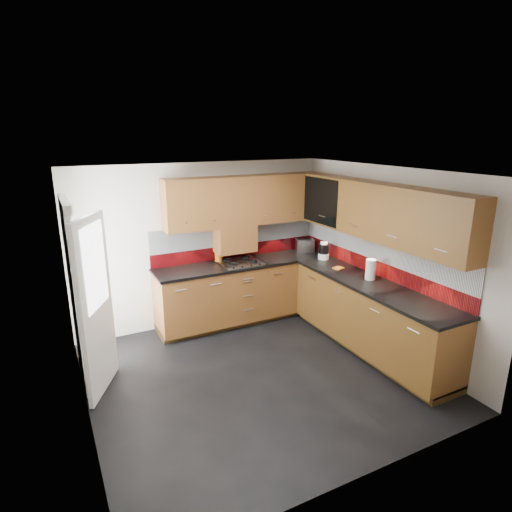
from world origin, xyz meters
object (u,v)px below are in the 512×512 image
utensil_pot (219,255)px  food_processor (324,251)px  gas_hob (240,262)px  toaster (305,245)px

utensil_pot → food_processor: size_ratio=1.50×
gas_hob → food_processor: food_processor is taller
utensil_pot → toaster: bearing=-4.2°
gas_hob → utensil_pot: (-0.24, 0.22, 0.08)m
gas_hob → toaster: size_ratio=1.83×
gas_hob → toaster: bearing=5.4°
toaster → gas_hob: bearing=-174.6°
gas_hob → utensil_pot: size_ratio=1.46×
toaster → food_processor: food_processor is taller
utensil_pot → food_processor: (1.47, -0.61, 0.03)m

